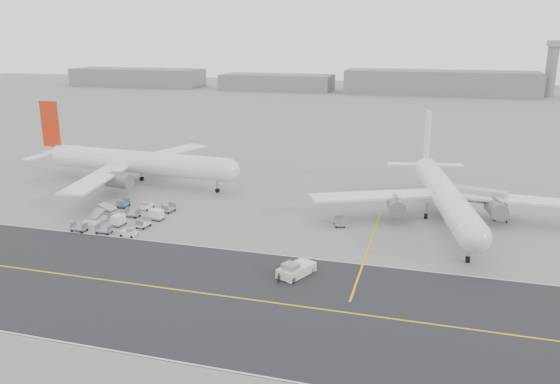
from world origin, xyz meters
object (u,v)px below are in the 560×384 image
(airliner_b, at_px, (444,194))
(jet_bridge, at_px, (468,195))
(pushback_tug, at_px, (296,270))
(ground_crew_a, at_px, (279,279))
(control_tower, at_px, (551,68))
(airliner_a, at_px, (134,162))

(airliner_b, bearing_deg, jet_bridge, 31.37)
(pushback_tug, height_order, ground_crew_a, pushback_tug)
(airliner_b, relative_size, jet_bridge, 3.29)
(control_tower, distance_m, airliner_b, 248.99)
(pushback_tug, distance_m, jet_bridge, 44.39)
(airliner_b, bearing_deg, airliner_a, 163.53)
(pushback_tug, relative_size, ground_crew_a, 4.78)
(pushback_tug, distance_m, ground_crew_a, 3.77)
(control_tower, distance_m, pushback_tug, 285.51)
(jet_bridge, bearing_deg, control_tower, 92.34)
(airliner_a, relative_size, jet_bridge, 3.49)
(ground_crew_a, bearing_deg, airliner_b, 37.25)
(airliner_a, distance_m, airliner_b, 70.30)
(jet_bridge, bearing_deg, airliner_a, -167.18)
(airliner_a, xyz_separation_m, pushback_tug, (49.29, -39.25, -4.46))
(airliner_a, distance_m, jet_bridge, 74.66)
(control_tower, relative_size, airliner_b, 0.61)
(pushback_tug, height_order, jet_bridge, jet_bridge)
(control_tower, height_order, ground_crew_a, control_tower)
(ground_crew_a, bearing_deg, pushback_tug, 44.69)
(control_tower, bearing_deg, ground_crew_a, -106.18)
(airliner_a, xyz_separation_m, jet_bridge, (74.60, -2.90, -1.34))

